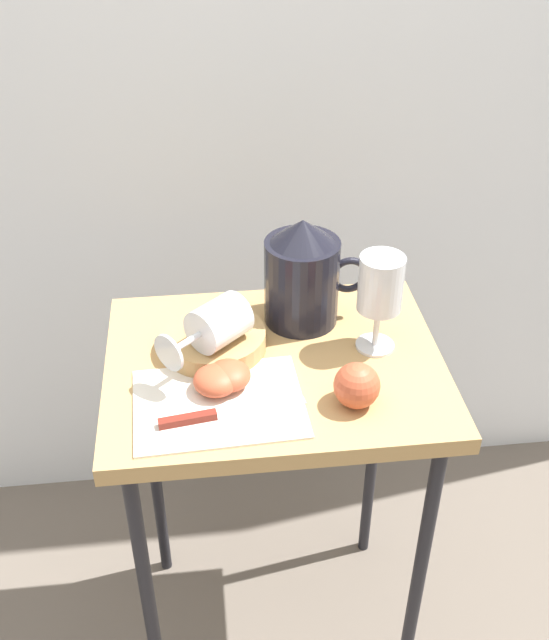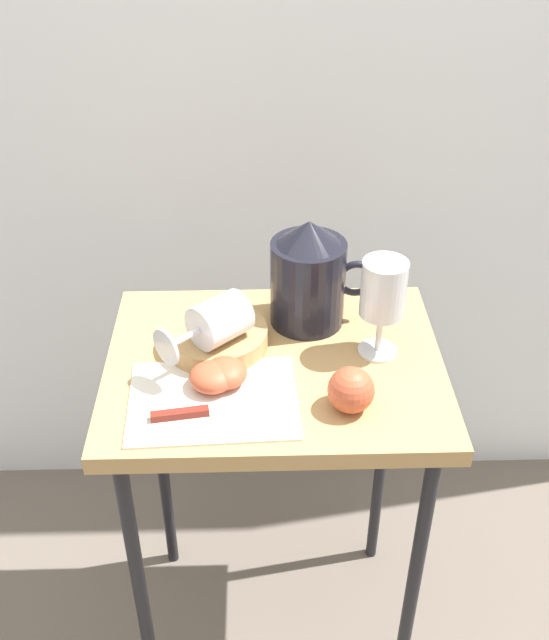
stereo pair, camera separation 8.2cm
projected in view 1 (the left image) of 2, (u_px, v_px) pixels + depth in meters
name	position (u px, v px, depth m)	size (l,w,h in m)	color
ground_plane	(274.00, 622.00, 1.62)	(6.00, 6.00, 0.00)	#665B51
curtain_drape	(244.00, 11.00, 1.35)	(2.40, 0.03, 2.29)	white
table	(274.00, 399.00, 1.25)	(0.54, 0.43, 0.72)	tan
linen_napkin	(219.00, 403.00, 1.12)	(0.25, 0.19, 0.00)	silver
basket_tray	(214.00, 340.00, 1.22)	(0.17, 0.17, 0.04)	tan
pitcher	(302.00, 280.00, 1.26)	(0.18, 0.13, 0.19)	black
wine_glass_upright	(380.00, 289.00, 1.17)	(0.07, 0.07, 0.17)	silver
wine_glass_tipped_near	(217.00, 324.00, 1.17)	(0.16, 0.15, 0.07)	silver
apple_half_left	(228.00, 375.00, 1.14)	(0.07, 0.07, 0.04)	#C15133
apple_half_right	(216.00, 380.00, 1.13)	(0.07, 0.07, 0.04)	#C15133
apple_whole	(357.00, 386.00, 1.10)	(0.07, 0.07, 0.07)	#C15133
knife	(211.00, 416.00, 1.09)	(0.22, 0.05, 0.01)	silver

